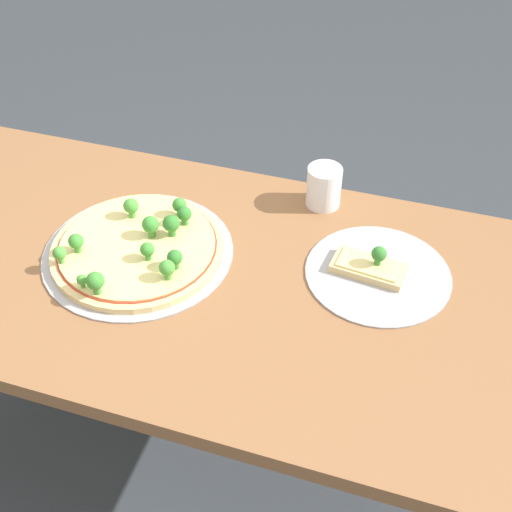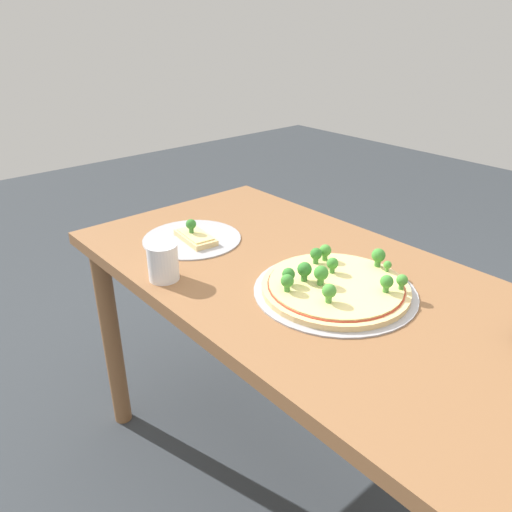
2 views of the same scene
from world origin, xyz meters
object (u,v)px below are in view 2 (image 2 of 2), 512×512
object	(u,v)px
dining_table	(315,314)
drinking_cup	(163,262)
pizza_tray_whole	(335,285)
pizza_tray_slice	(193,237)

from	to	relation	value
dining_table	drinking_cup	size ratio (longest dim) A/B	14.90
dining_table	pizza_tray_whole	size ratio (longest dim) A/B	3.58
dining_table	pizza_tray_whole	bearing A→B (deg)	-8.44
pizza_tray_slice	drinking_cup	world-z (taller)	drinking_cup
dining_table	pizza_tray_whole	distance (m)	0.13
dining_table	pizza_tray_slice	xyz separation A→B (m)	(-0.40, -0.10, 0.11)
pizza_tray_whole	drinking_cup	bearing A→B (deg)	-139.32
pizza_tray_slice	drinking_cup	distance (m)	0.24
pizza_tray_whole	pizza_tray_slice	world-z (taller)	pizza_tray_whole
dining_table	pizza_tray_slice	world-z (taller)	pizza_tray_slice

